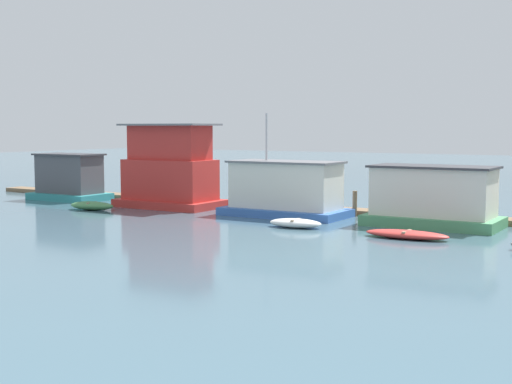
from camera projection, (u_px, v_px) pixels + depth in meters
The scene contains 10 objects.
ground_plane at pixel (265, 214), 42.20m from camera, with size 200.00×200.00×0.00m, color #426070.
dock_walkway at pixel (288, 207), 44.63m from camera, with size 51.00×1.56×0.30m, color brown.
houseboat_teal at pixel (69, 178), 50.53m from camera, with size 5.51×3.24×3.28m.
houseboat_red at pixel (170, 170), 45.76m from camera, with size 6.69×3.82×5.37m.
houseboat_blue at pixel (285, 190), 41.32m from camera, with size 7.28×3.72×5.97m.
houseboat_green at pixel (433, 198), 36.86m from camera, with size 6.86×3.52×3.16m.
dinghy_green at pixel (92, 206), 44.35m from camera, with size 3.19×1.66×0.54m.
dinghy_white at pixel (295, 223), 36.48m from camera, with size 2.92×1.55×0.47m.
dinghy_red at pixel (407, 234), 32.91m from camera, with size 3.99×1.44×0.39m.
mooring_post_near_left at pixel (355, 204), 41.12m from camera, with size 0.26×0.26×1.48m, color brown.
Camera 1 is at (21.43, -36.02, 5.12)m, focal length 50.00 mm.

